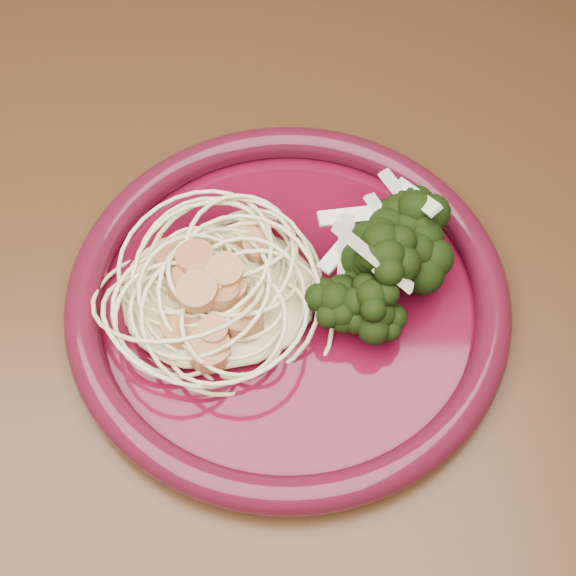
% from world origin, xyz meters
% --- Properties ---
extents(dining_table, '(1.20, 0.80, 0.75)m').
position_xyz_m(dining_table, '(0.00, 0.00, 0.65)').
color(dining_table, '#472814').
rests_on(dining_table, ground).
extents(dinner_plate, '(0.28, 0.28, 0.02)m').
position_xyz_m(dinner_plate, '(-0.00, -0.05, 0.76)').
color(dinner_plate, '#4E0718').
rests_on(dinner_plate, dining_table).
extents(spaghetti_pile, '(0.13, 0.11, 0.03)m').
position_xyz_m(spaghetti_pile, '(-0.04, -0.05, 0.77)').
color(spaghetti_pile, beige).
rests_on(spaghetti_pile, dinner_plate).
extents(scallop_cluster, '(0.12, 0.12, 0.04)m').
position_xyz_m(scallop_cluster, '(-0.04, -0.05, 0.80)').
color(scallop_cluster, '#BE7D4D').
rests_on(scallop_cluster, spaghetti_pile).
extents(broccoli_pile, '(0.09, 0.14, 0.05)m').
position_xyz_m(broccoli_pile, '(0.05, -0.06, 0.78)').
color(broccoli_pile, black).
rests_on(broccoli_pile, dinner_plate).
extents(onion_garnish, '(0.06, 0.09, 0.05)m').
position_xyz_m(onion_garnish, '(0.05, -0.06, 0.81)').
color(onion_garnish, beige).
rests_on(onion_garnish, broccoli_pile).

